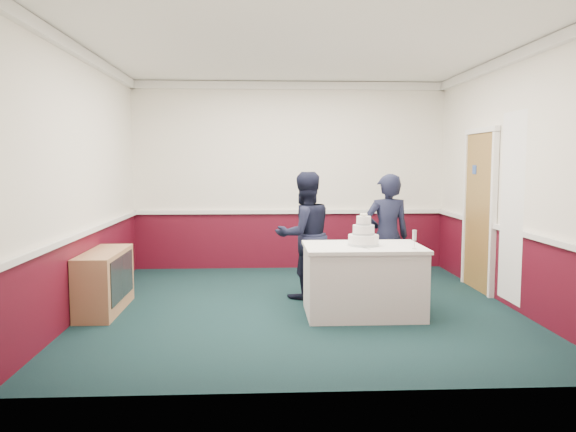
{
  "coord_description": "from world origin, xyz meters",
  "views": [
    {
      "loc": [
        -0.48,
        -6.55,
        1.72
      ],
      "look_at": [
        -0.16,
        -0.1,
        1.1
      ],
      "focal_mm": 35.0,
      "sensor_mm": 36.0,
      "label": 1
    }
  ],
  "objects_px": {
    "sideboard": "(105,281)",
    "cake_table": "(363,280)",
    "champagne_flute": "(414,236)",
    "wedding_cake": "(363,236)",
    "person_man": "(305,235)",
    "cake_knife": "(364,248)",
    "person_woman": "(387,237)"
  },
  "relations": [
    {
      "from": "sideboard",
      "to": "cake_table",
      "type": "height_order",
      "value": "cake_table"
    },
    {
      "from": "champagne_flute",
      "to": "wedding_cake",
      "type": "bearing_deg",
      "value": 150.75
    },
    {
      "from": "sideboard",
      "to": "champagne_flute",
      "type": "relative_size",
      "value": 5.85
    },
    {
      "from": "person_man",
      "to": "cake_knife",
      "type": "bearing_deg",
      "value": 96.56
    },
    {
      "from": "sideboard",
      "to": "person_man",
      "type": "height_order",
      "value": "person_man"
    },
    {
      "from": "sideboard",
      "to": "wedding_cake",
      "type": "bearing_deg",
      "value": -5.65
    },
    {
      "from": "sideboard",
      "to": "person_woman",
      "type": "distance_m",
      "value": 3.45
    },
    {
      "from": "cake_knife",
      "to": "champagne_flute",
      "type": "bearing_deg",
      "value": -32.66
    },
    {
      "from": "person_man",
      "to": "person_woman",
      "type": "bearing_deg",
      "value": 152.76
    },
    {
      "from": "cake_table",
      "to": "person_woman",
      "type": "xyz_separation_m",
      "value": [
        0.44,
        0.75,
        0.39
      ]
    },
    {
      "from": "cake_table",
      "to": "person_woman",
      "type": "bearing_deg",
      "value": 59.54
    },
    {
      "from": "wedding_cake",
      "to": "person_man",
      "type": "height_order",
      "value": "person_man"
    },
    {
      "from": "cake_knife",
      "to": "champagne_flute",
      "type": "xyz_separation_m",
      "value": [
        0.53,
        -0.08,
        0.14
      ]
    },
    {
      "from": "cake_table",
      "to": "wedding_cake",
      "type": "xyz_separation_m",
      "value": [
        0.0,
        0.0,
        0.5
      ]
    },
    {
      "from": "wedding_cake",
      "to": "cake_table",
      "type": "bearing_deg",
      "value": -90.0
    },
    {
      "from": "sideboard",
      "to": "cake_knife",
      "type": "height_order",
      "value": "cake_knife"
    },
    {
      "from": "person_man",
      "to": "cake_table",
      "type": "bearing_deg",
      "value": 103.35
    },
    {
      "from": "cake_knife",
      "to": "person_man",
      "type": "distance_m",
      "value": 1.18
    },
    {
      "from": "cake_table",
      "to": "wedding_cake",
      "type": "relative_size",
      "value": 3.63
    },
    {
      "from": "wedding_cake",
      "to": "person_man",
      "type": "distance_m",
      "value": 1.04
    },
    {
      "from": "cake_table",
      "to": "person_man",
      "type": "relative_size",
      "value": 0.82
    },
    {
      "from": "sideboard",
      "to": "champagne_flute",
      "type": "bearing_deg",
      "value": -9.41
    },
    {
      "from": "sideboard",
      "to": "cake_table",
      "type": "bearing_deg",
      "value": -5.65
    },
    {
      "from": "champagne_flute",
      "to": "person_man",
      "type": "bearing_deg",
      "value": 134.33
    },
    {
      "from": "cake_knife",
      "to": "person_woman",
      "type": "distance_m",
      "value": 1.05
    },
    {
      "from": "cake_knife",
      "to": "person_man",
      "type": "xyz_separation_m",
      "value": [
        -0.57,
        1.04,
        0.01
      ]
    },
    {
      "from": "champagne_flute",
      "to": "person_man",
      "type": "relative_size",
      "value": 0.13
    },
    {
      "from": "champagne_flute",
      "to": "person_woman",
      "type": "distance_m",
      "value": 1.04
    },
    {
      "from": "cake_knife",
      "to": "wedding_cake",
      "type": "bearing_deg",
      "value": 57.39
    },
    {
      "from": "cake_table",
      "to": "person_woman",
      "type": "relative_size",
      "value": 0.84
    },
    {
      "from": "sideboard",
      "to": "cake_knife",
      "type": "xyz_separation_m",
      "value": [
        2.92,
        -0.49,
        0.44
      ]
    },
    {
      "from": "cake_knife",
      "to": "person_man",
      "type": "relative_size",
      "value": 0.14
    }
  ]
}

